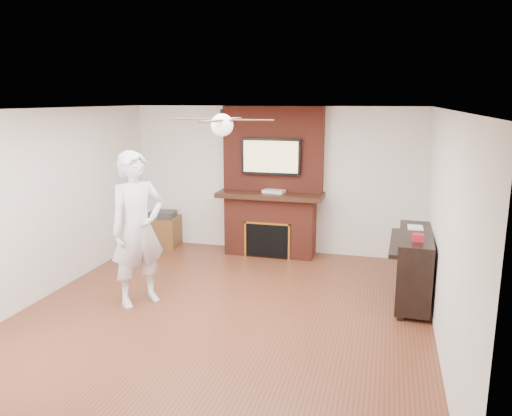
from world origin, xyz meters
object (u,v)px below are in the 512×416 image
(fireplace, at_px, (271,197))
(person, at_px, (138,229))
(side_table, at_px, (163,230))
(piano, at_px, (413,265))

(fireplace, distance_m, person, 2.79)
(fireplace, height_order, side_table, fireplace)
(person, relative_size, piano, 1.39)
(person, relative_size, side_table, 3.11)
(fireplace, relative_size, person, 1.26)
(fireplace, bearing_deg, person, -114.38)
(fireplace, xyz_separation_m, person, (-1.15, -2.54, 0.00))
(fireplace, relative_size, side_table, 3.91)
(side_table, bearing_deg, piano, -24.26)
(side_table, height_order, piano, piano)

